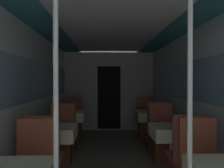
% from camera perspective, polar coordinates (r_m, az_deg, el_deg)
% --- Properties ---
extents(wall_left, '(0.05, 8.25, 2.17)m').
position_cam_1_polar(wall_left, '(3.99, -18.00, -2.95)').
color(wall_left, silver).
rests_on(wall_left, ground_plane).
extents(wall_right, '(0.05, 8.25, 2.17)m').
position_cam_1_polar(wall_right, '(4.09, 18.26, -2.87)').
color(wall_right, silver).
rests_on(wall_right, ground_plane).
extents(ceiling_panel, '(2.52, 8.25, 0.07)m').
position_cam_1_polar(ceiling_panel, '(3.92, 0.36, 12.99)').
color(ceiling_panel, silver).
rests_on(ceiling_panel, wall_left).
extents(bulkhead_far, '(2.47, 0.09, 2.17)m').
position_cam_1_polar(bulkhead_far, '(6.98, -0.69, -1.71)').
color(bulkhead_far, '#A8A8A3').
rests_on(bulkhead_far, ground_plane).
extents(support_pole_left_0, '(0.04, 0.04, 2.17)m').
position_cam_1_polar(support_pole_left_0, '(1.99, -12.70, -7.91)').
color(support_pole_left_0, silver).
rests_on(support_pole_left_0, ground_plane).
extents(dining_table_left_1, '(0.61, 0.61, 0.72)m').
position_cam_1_polar(dining_table_left_1, '(3.81, -12.99, -11.13)').
color(dining_table_left_1, '#4C4C51').
rests_on(dining_table_left_1, ground_plane).
extents(chair_left_far_1, '(0.41, 0.41, 0.98)m').
position_cam_1_polar(chair_left_far_1, '(4.44, -11.50, -13.39)').
color(chair_left_far_1, brown).
rests_on(chair_left_far_1, ground_plane).
extents(dining_table_left_2, '(0.61, 0.61, 0.72)m').
position_cam_1_polar(dining_table_left_2, '(5.49, -9.51, -7.44)').
color(dining_table_left_2, '#4C4C51').
rests_on(dining_table_left_2, ground_plane).
extents(chair_left_near_2, '(0.41, 0.41, 0.98)m').
position_cam_1_polar(chair_left_near_2, '(4.98, -10.41, -11.83)').
color(chair_left_near_2, brown).
rests_on(chair_left_near_2, ground_plane).
extents(chair_left_far_2, '(0.41, 0.41, 0.98)m').
position_cam_1_polar(chair_left_far_2, '(6.11, -8.78, -9.45)').
color(chair_left_far_2, brown).
rests_on(chair_left_far_2, ground_plane).
extents(support_pole_right_0, '(0.04, 0.04, 2.17)m').
position_cam_1_polar(support_pole_right_0, '(2.07, 17.36, -7.59)').
color(support_pole_right_0, silver).
rests_on(support_pole_right_0, ground_plane).
extents(dining_table_right_1, '(0.61, 0.61, 0.72)m').
position_cam_1_polar(dining_table_right_1, '(3.88, 13.66, -10.91)').
color(dining_table_right_1, '#4C4C51').
rests_on(dining_table_right_1, ground_plane).
extents(chair_right_near_1, '(0.41, 0.41, 0.98)m').
position_cam_1_polar(chair_right_near_1, '(3.42, 16.42, -17.77)').
color(chair_right_near_1, brown).
rests_on(chair_right_near_1, ground_plane).
extents(chair_right_far_1, '(0.41, 0.41, 0.98)m').
position_cam_1_polar(chair_right_far_1, '(4.50, 11.59, -13.19)').
color(chair_right_far_1, brown).
rests_on(chair_right_far_1, ground_plane).
extents(dining_table_right_2, '(0.61, 0.61, 0.72)m').
position_cam_1_polar(dining_table_right_2, '(5.54, 8.80, -7.37)').
color(dining_table_right_2, '#4C4C51').
rests_on(dining_table_right_2, ground_plane).
extents(chair_right_near_2, '(0.41, 0.41, 0.98)m').
position_cam_1_polar(chair_right_near_2, '(5.03, 10.06, -11.69)').
color(chair_right_near_2, brown).
rests_on(chair_right_near_2, ground_plane).
extents(chair_right_far_2, '(0.41, 0.41, 0.98)m').
position_cam_1_polar(chair_right_far_2, '(6.16, 7.76, -9.38)').
color(chair_right_far_2, brown).
rests_on(chair_right_far_2, ground_plane).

